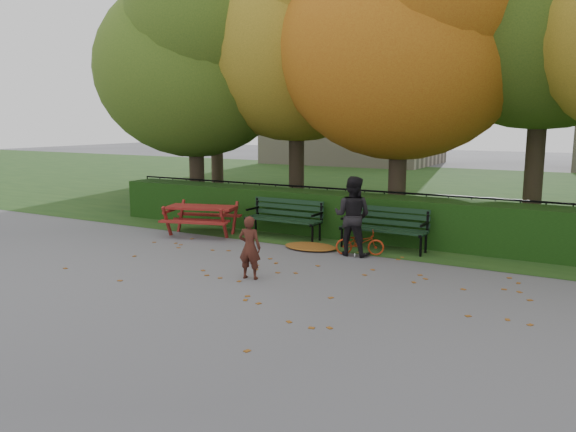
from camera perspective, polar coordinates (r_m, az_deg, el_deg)
The scene contains 17 objects.
ground at distance 9.22m, azimuth -4.74°, elevation -7.15°, with size 90.00×90.00×0.00m, color slate.
grass_strip at distance 22.02m, azimuth 16.16°, elevation 2.36°, with size 90.00×90.00×0.00m, color #1B3D15.
building_left at distance 36.43m, azimuth 6.91°, elevation 17.24°, with size 10.00×7.00×15.00m, color tan.
hedge at distance 12.98m, azimuth 6.44°, elevation 0.02°, with size 13.00×0.90×1.00m, color black.
iron_fence at distance 13.70m, azimuth 7.75°, elevation 0.66°, with size 14.00×0.04×1.02m.
tree_a at distance 16.50m, azimuth -9.19°, elevation 16.02°, with size 5.88×5.60×7.48m.
tree_b at distance 16.11m, azimuth 1.63°, elevation 19.46°, with size 6.72×6.40×8.79m.
tree_c at distance 14.05m, azimuth 12.56°, elevation 18.30°, with size 6.30×6.00×8.00m.
tree_f at distance 20.71m, azimuth -7.08°, elevation 18.02°, with size 6.93×6.60×9.19m.
bench_left at distance 12.84m, azimuth -0.31°, elevation 0.06°, with size 1.80×0.57×0.88m.
bench_right at distance 11.85m, azimuth 9.82°, elevation -0.89°, with size 1.80×0.57×0.88m.
picnic_table at distance 13.33m, azimuth -8.79°, elevation 0.36°, with size 1.90×1.69×0.78m.
leaf_pile at distance 11.85m, azimuth 2.29°, elevation -3.12°, with size 1.15×0.80×0.08m, color #683012.
leaf_scatter at distance 9.46m, azimuth -3.72°, elevation -6.67°, with size 9.00×5.70×0.01m, color #683012, non-canonical shape.
child at distance 9.53m, azimuth -3.92°, elevation -3.21°, with size 0.40×0.26×1.08m, color #421D15.
adult at distance 11.21m, azimuth 6.55°, elevation 0.01°, with size 0.77×0.60×1.59m, color black.
bicycle at distance 11.32m, azimuth 7.31°, elevation -2.70°, with size 0.34×0.96×0.51m, color #B32E10.
Camera 1 is at (4.98, -7.29, 2.67)m, focal length 35.00 mm.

